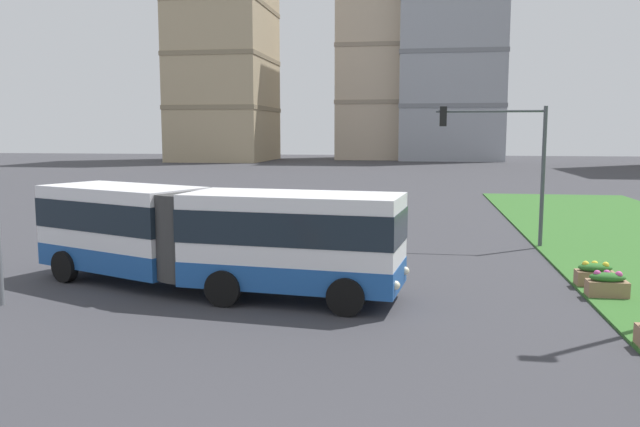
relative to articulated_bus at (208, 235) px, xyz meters
name	(u,v)px	position (x,y,z in m)	size (l,w,h in m)	color
articulated_bus	(208,235)	(0.00, 0.00, 0.00)	(11.96, 5.38, 3.00)	white
flower_planter_4	(607,284)	(11.48, 0.74, -1.23)	(1.10, 0.56, 0.74)	#937051
flower_planter_5	(595,274)	(11.48, 2.06, -1.23)	(1.10, 0.56, 0.74)	#937051
traffic_light_far_right	(506,149)	(9.59, 8.91, 2.34)	(4.40, 0.28, 5.73)	#474C51
apartment_tower_west	(224,36)	(-26.54, 86.98, 18.94)	(15.02, 18.79, 41.14)	tan
apartment_tower_westcentre	(380,51)	(-1.44, 98.06, 17.33)	(14.40, 14.31, 37.92)	#C6B299
apartment_tower_centre	(452,31)	(10.93, 95.04, 19.97)	(17.17, 14.78, 43.20)	#9EA3AD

